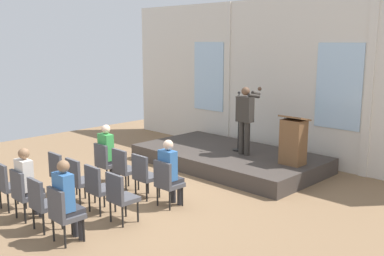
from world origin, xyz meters
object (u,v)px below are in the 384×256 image
object	(u,v)px
audience_r0_c0	(108,151)
audience_r0_c3	(170,170)
chair_r0_c0	(105,161)
chair_r0_c1	(124,167)
speaker	(245,116)
chair_r1_c1	(78,178)
chair_r0_c3	(167,181)
audience_r2_c1	(27,180)
chair_r0_c2	(144,174)
chair_r2_c2	(42,201)
chair_r1_c2	(98,186)
chair_r1_c3	(120,195)
mic_stand	(238,138)
lectern	(293,141)
chair_r2_c0	(8,183)
audience_r2_c3	(67,197)
chair_r1_c0	(61,171)
chair_r2_c3	(63,212)
chair_r2_c1	(24,192)

from	to	relation	value
audience_r0_c0	audience_r0_c3	size ratio (longest dim) A/B	1.01
chair_r0_c0	chair_r0_c1	world-z (taller)	same
speaker	chair_r1_c1	bearing A→B (deg)	-101.36
chair_r0_c3	audience_r2_c1	bearing A→B (deg)	-122.58
chair_r0_c2	chair_r2_c2	xyz separation A→B (m)	(0.00, -2.24, 0.00)
audience_r0_c3	chair_r1_c2	distance (m)	1.40
speaker	chair_r1_c3	distance (m)	4.37
mic_stand	lectern	world-z (taller)	mic_stand
mic_stand	chair_r2_c0	world-z (taller)	mic_stand
chair_r0_c0	speaker	bearing A→B (deg)	63.71
chair_r0_c2	audience_r2_c3	world-z (taller)	audience_r2_c3
chair_r1_c0	audience_r2_c1	distance (m)	1.27
chair_r0_c3	audience_r2_c3	world-z (taller)	audience_r2_c3
lectern	chair_r0_c0	world-z (taller)	lectern
chair_r1_c1	chair_r2_c2	xyz separation A→B (m)	(0.69, -1.12, 0.00)
audience_r0_c3	chair_r1_c3	size ratio (longest dim) A/B	1.44
audience_r0_c3	audience_r2_c1	distance (m)	2.64
lectern	chair_r0_c0	distance (m)	4.34
chair_r2_c3	chair_r1_c3	bearing A→B (deg)	90.00
audience_r0_c0	chair_r2_c1	world-z (taller)	audience_r0_c0
chair_r2_c0	speaker	bearing A→B (deg)	73.95
chair_r0_c3	audience_r0_c3	world-z (taller)	audience_r0_c3
lectern	chair_r0_c1	xyz separation A→B (m)	(-2.21, -3.20, -0.41)
audience_r0_c0	chair_r2_c2	bearing A→B (deg)	-59.24
lectern	chair_r1_c3	distance (m)	4.42
chair_r0_c1	chair_r2_c3	bearing A→B (deg)	-58.36
chair_r0_c2	chair_r2_c1	distance (m)	2.35
chair_r0_c2	chair_r1_c2	world-z (taller)	same
lectern	chair_r1_c0	world-z (taller)	lectern
chair_r1_c2	chair_r2_c0	distance (m)	1.78
chair_r1_c2	chair_r1_c1	bearing A→B (deg)	180.00
chair_r0_c3	chair_r1_c0	bearing A→B (deg)	-151.59
speaker	lectern	distance (m)	1.43
chair_r1_c3	audience_r2_c1	world-z (taller)	audience_r2_c1
chair_r1_c1	chair_r2_c1	distance (m)	1.12
chair_r1_c1	audience_r0_c3	bearing A→B (deg)	41.00
chair_r2_c3	chair_r1_c1	bearing A→B (deg)	140.94
mic_stand	chair_r2_c1	xyz separation A→B (m)	(-0.47, -5.59, -0.20)
chair_r1_c1	audience_r2_c1	world-z (taller)	audience_r2_c1
chair_r0_c3	chair_r2_c1	xyz separation A→B (m)	(-1.38, -2.24, 0.00)
chair_r0_c1	chair_r1_c1	world-z (taller)	same
chair_r0_c2	chair_r2_c1	world-z (taller)	same
audience_r0_c0	chair_r1_c0	bearing A→B (deg)	-90.00
chair_r0_c0	chair_r1_c1	xyz separation A→B (m)	(0.69, -1.12, 0.00)
speaker	chair_r2_c1	world-z (taller)	speaker
chair_r0_c0	chair_r2_c3	xyz separation A→B (m)	(2.07, -2.24, 0.00)
chair_r1_c1	chair_r1_c0	bearing A→B (deg)	180.00
chair_r2_c1	chair_r0_c0	bearing A→B (deg)	107.12
chair_r0_c1	chair_r0_c2	bearing A→B (deg)	0.00
speaker	chair_r2_c3	world-z (taller)	speaker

